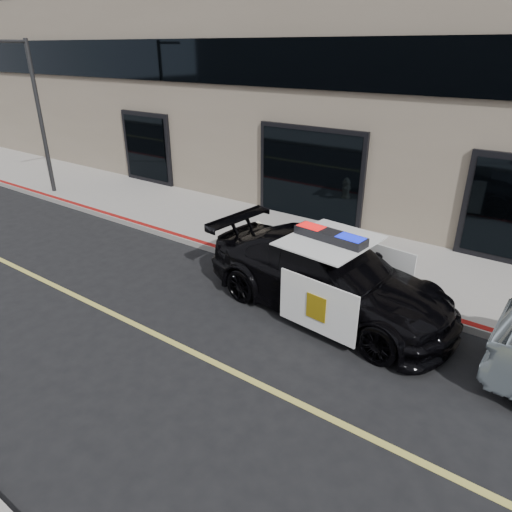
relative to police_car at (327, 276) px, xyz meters
The scene contains 6 objects.
ground 3.36m from the police_car, 124.88° to the right, with size 120.00×120.00×0.00m, color black.
sidewalk_n 3.25m from the police_car, 126.01° to the left, with size 60.00×3.50×0.15m, color gray.
building_n 9.59m from the police_car, 103.43° to the left, with size 60.00×7.00×12.00m, color #756856.
police_car is the anchor object (origin of this frame).
fire_hydrant 3.23m from the police_car, 151.03° to the left, with size 0.32×0.44×0.70m.
street_light 12.05m from the police_car, behind, with size 0.14×1.27×5.02m.
Camera 1 is at (5.43, -4.71, 4.91)m, focal length 32.00 mm.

